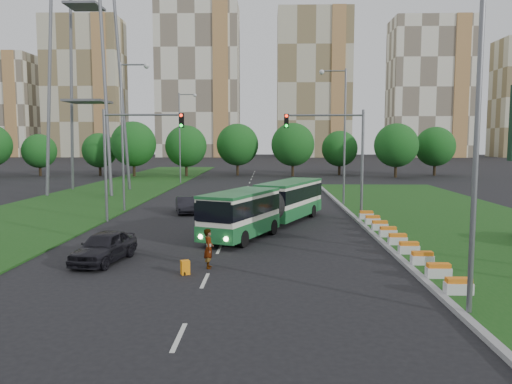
{
  "coord_description": "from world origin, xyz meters",
  "views": [
    {
      "loc": [
        -0.34,
        -26.19,
        5.82
      ],
      "look_at": [
        -1.15,
        4.75,
        2.6
      ],
      "focal_mm": 35.0,
      "sensor_mm": 36.0,
      "label": 1
    }
  ],
  "objects_px": {
    "car_left_near": "(104,247)",
    "pedestrian": "(209,248)",
    "shopping_trolley": "(185,268)",
    "traffic_mast_left": "(127,147)",
    "articulated_bus": "(266,205)",
    "traffic_mast_median": "(340,147)",
    "car_left_far": "(185,205)"
  },
  "relations": [
    {
      "from": "traffic_mast_left",
      "to": "pedestrian",
      "type": "distance_m",
      "value": 15.51
    },
    {
      "from": "car_left_far",
      "to": "shopping_trolley",
      "type": "bearing_deg",
      "value": -94.68
    },
    {
      "from": "car_left_near",
      "to": "shopping_trolley",
      "type": "xyz_separation_m",
      "value": [
        4.26,
        -2.12,
        -0.44
      ]
    },
    {
      "from": "traffic_mast_left",
      "to": "articulated_bus",
      "type": "bearing_deg",
      "value": -13.6
    },
    {
      "from": "car_left_near",
      "to": "pedestrian",
      "type": "relative_size",
      "value": 2.4
    },
    {
      "from": "traffic_mast_median",
      "to": "articulated_bus",
      "type": "bearing_deg",
      "value": -147.6
    },
    {
      "from": "traffic_mast_median",
      "to": "shopping_trolley",
      "type": "distance_m",
      "value": 18.14
    },
    {
      "from": "traffic_mast_median",
      "to": "pedestrian",
      "type": "bearing_deg",
      "value": -119.39
    },
    {
      "from": "car_left_near",
      "to": "car_left_far",
      "type": "bearing_deg",
      "value": 95.57
    },
    {
      "from": "traffic_mast_median",
      "to": "articulated_bus",
      "type": "relative_size",
      "value": 0.53
    },
    {
      "from": "traffic_mast_median",
      "to": "pedestrian",
      "type": "relative_size",
      "value": 4.39
    },
    {
      "from": "car_left_near",
      "to": "car_left_far",
      "type": "xyz_separation_m",
      "value": [
        1.19,
        16.24,
        -0.1
      ]
    },
    {
      "from": "traffic_mast_median",
      "to": "car_left_far",
      "type": "xyz_separation_m",
      "value": [
        -11.82,
        3.29,
        -4.7
      ]
    },
    {
      "from": "traffic_mast_median",
      "to": "articulated_bus",
      "type": "height_order",
      "value": "traffic_mast_median"
    },
    {
      "from": "articulated_bus",
      "to": "pedestrian",
      "type": "xyz_separation_m",
      "value": [
        -2.53,
        -10.57,
        -0.61
      ]
    },
    {
      "from": "traffic_mast_median",
      "to": "car_left_far",
      "type": "relative_size",
      "value": 2.03
    },
    {
      "from": "traffic_mast_median",
      "to": "traffic_mast_left",
      "type": "relative_size",
      "value": 1.0
    },
    {
      "from": "car_left_near",
      "to": "pedestrian",
      "type": "bearing_deg",
      "value": -1.19
    },
    {
      "from": "car_left_far",
      "to": "shopping_trolley",
      "type": "xyz_separation_m",
      "value": [
        3.06,
        -18.36,
        -0.34
      ]
    },
    {
      "from": "traffic_mast_left",
      "to": "shopping_trolley",
      "type": "distance_m",
      "value": 16.26
    },
    {
      "from": "traffic_mast_left",
      "to": "car_left_far",
      "type": "relative_size",
      "value": 2.03
    },
    {
      "from": "shopping_trolley",
      "to": "traffic_mast_left",
      "type": "bearing_deg",
      "value": 90.77
    },
    {
      "from": "traffic_mast_median",
      "to": "pedestrian",
      "type": "height_order",
      "value": "traffic_mast_median"
    },
    {
      "from": "traffic_mast_left",
      "to": "car_left_far",
      "type": "height_order",
      "value": "traffic_mast_left"
    },
    {
      "from": "traffic_mast_left",
      "to": "shopping_trolley",
      "type": "xyz_separation_m",
      "value": [
        6.41,
        -14.07,
        -5.04
      ]
    },
    {
      "from": "traffic_mast_left",
      "to": "pedestrian",
      "type": "relative_size",
      "value": 4.39
    },
    {
      "from": "traffic_mast_median",
      "to": "car_left_near",
      "type": "bearing_deg",
      "value": -135.14
    },
    {
      "from": "shopping_trolley",
      "to": "car_left_near",
      "type": "bearing_deg",
      "value": 129.82
    },
    {
      "from": "car_left_far",
      "to": "pedestrian",
      "type": "bearing_deg",
      "value": -91.21
    },
    {
      "from": "traffic_mast_median",
      "to": "shopping_trolley",
      "type": "xyz_separation_m",
      "value": [
        -8.75,
        -15.07,
        -5.04
      ]
    },
    {
      "from": "car_left_far",
      "to": "shopping_trolley",
      "type": "height_order",
      "value": "car_left_far"
    },
    {
      "from": "car_left_near",
      "to": "shopping_trolley",
      "type": "distance_m",
      "value": 4.78
    }
  ]
}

